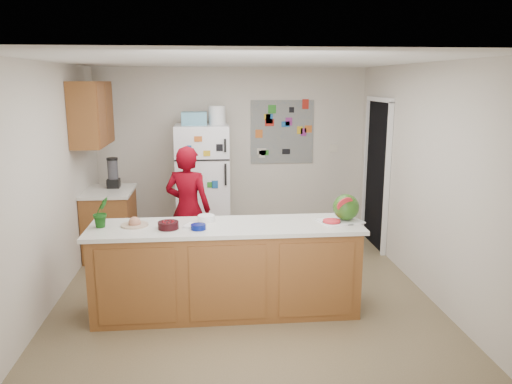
{
  "coord_description": "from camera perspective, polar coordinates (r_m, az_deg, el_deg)",
  "views": [
    {
      "loc": [
        -0.35,
        -5.22,
        2.31
      ],
      "look_at": [
        0.16,
        0.2,
        1.09
      ],
      "focal_mm": 35.0,
      "sensor_mm": 36.0,
      "label": 1
    }
  ],
  "objects": [
    {
      "name": "upper_cabinets",
      "position": [
        6.69,
        -18.28,
        8.5
      ],
      "size": [
        0.35,
        1.0,
        0.8
      ],
      "primitive_type": "cube",
      "color": "brown",
      "rests_on": "wall_left"
    },
    {
      "name": "watermelon",
      "position": [
        5.09,
        10.25,
        -1.72
      ],
      "size": [
        0.26,
        0.26,
        0.26
      ],
      "primitive_type": "sphere",
      "color": "#20550E",
      "rests_on": "cutting_board"
    },
    {
      "name": "keys",
      "position": [
        4.99,
        10.53,
        -3.67
      ],
      "size": [
        0.09,
        0.05,
        0.01
      ],
      "primitive_type": "cube",
      "rotation": [
        0.0,
        0.0,
        0.08
      ],
      "color": "slate",
      "rests_on": "peninsula_top"
    },
    {
      "name": "refrigerator",
      "position": [
        7.25,
        -6.07,
        0.94
      ],
      "size": [
        0.75,
        0.7,
        1.7
      ],
      "primitive_type": "cube",
      "color": "silver",
      "rests_on": "floor"
    },
    {
      "name": "floor",
      "position": [
        5.72,
        -1.46,
        -11.29
      ],
      "size": [
        4.0,
        4.5,
        0.02
      ],
      "primitive_type": "cube",
      "color": "brown",
      "rests_on": "ground"
    },
    {
      "name": "side_counter_top",
      "position": [
        6.85,
        -16.54,
        0.06
      ],
      "size": [
        0.64,
        0.84,
        0.04
      ],
      "primitive_type": "cube",
      "color": "silver",
      "rests_on": "side_counter_base"
    },
    {
      "name": "side_counter_base",
      "position": [
        6.96,
        -16.31,
        -3.55
      ],
      "size": [
        0.6,
        0.8,
        0.86
      ],
      "primitive_type": "cube",
      "color": "brown",
      "rests_on": "floor"
    },
    {
      "name": "fridge_top_bin",
      "position": [
        7.12,
        -7.06,
        8.35
      ],
      "size": [
        0.35,
        0.28,
        0.18
      ],
      "primitive_type": "cube",
      "color": "#5999B2",
      "rests_on": "refrigerator"
    },
    {
      "name": "ceiling",
      "position": [
        5.23,
        -1.62,
        14.83
      ],
      "size": [
        4.0,
        4.5,
        0.02
      ],
      "primitive_type": "cube",
      "color": "white",
      "rests_on": "wall_back"
    },
    {
      "name": "peninsula_base",
      "position": [
        5.08,
        -3.38,
        -8.99
      ],
      "size": [
        2.6,
        0.62,
        0.88
      ],
      "primitive_type": "cube",
      "color": "brown",
      "rests_on": "floor"
    },
    {
      "name": "peninsula_top",
      "position": [
        4.93,
        -3.45,
        -4.01
      ],
      "size": [
        2.68,
        0.7,
        0.04
      ],
      "primitive_type": "cube",
      "color": "silver",
      "rests_on": "peninsula_base"
    },
    {
      "name": "cutting_board",
      "position": [
        5.09,
        9.6,
        -3.3
      ],
      "size": [
        0.48,
        0.41,
        0.01
      ],
      "primitive_type": "cube",
      "rotation": [
        0.0,
        0.0,
        0.3
      ],
      "color": "white",
      "rests_on": "peninsula_top"
    },
    {
      "name": "cherry_bowl",
      "position": [
        4.85,
        -9.99,
        -3.76
      ],
      "size": [
        0.2,
        0.2,
        0.07
      ],
      "primitive_type": "cylinder",
      "rotation": [
        0.0,
        0.0,
        0.03
      ],
      "color": "black",
      "rests_on": "peninsula_top"
    },
    {
      "name": "watermelon_slice",
      "position": [
        5.02,
        8.63,
        -3.3
      ],
      "size": [
        0.17,
        0.17,
        0.02
      ],
      "primitive_type": "cylinder",
      "color": "red",
      "rests_on": "cutting_board"
    },
    {
      "name": "blender_appliance",
      "position": [
        6.94,
        -16.03,
        2.02
      ],
      "size": [
        0.14,
        0.14,
        0.38
      ],
      "primitive_type": "cylinder",
      "color": "black",
      "rests_on": "side_counter_top"
    },
    {
      "name": "doorway",
      "position": [
        7.18,
        13.69,
        1.92
      ],
      "size": [
        0.03,
        0.85,
        2.04
      ],
      "primitive_type": "cube",
      "color": "black",
      "rests_on": "ground"
    },
    {
      "name": "potted_plant",
      "position": [
        5.04,
        -17.28,
        -2.21
      ],
      "size": [
        0.21,
        0.21,
        0.3
      ],
      "primitive_type": "imported",
      "rotation": [
        0.0,
        0.0,
        0.81
      ],
      "color": "#0A3D10",
      "rests_on": "peninsula_top"
    },
    {
      "name": "wall_left",
      "position": [
        5.58,
        -22.61,
        0.71
      ],
      "size": [
        0.02,
        4.5,
        2.5
      ],
      "primitive_type": "cube",
      "color": "beige",
      "rests_on": "ground"
    },
    {
      "name": "wall_back",
      "position": [
        7.56,
        -2.69,
        4.56
      ],
      "size": [
        4.0,
        0.02,
        2.5
      ],
      "primitive_type": "cube",
      "color": "beige",
      "rests_on": "ground"
    },
    {
      "name": "person",
      "position": [
        6.15,
        -7.77,
        -1.93
      ],
      "size": [
        0.65,
        0.52,
        1.55
      ],
      "primitive_type": "imported",
      "rotation": [
        0.0,
        0.0,
        2.84
      ],
      "color": "#66020D",
      "rests_on": "floor"
    },
    {
      "name": "cobalt_bowl",
      "position": [
        4.79,
        -6.61,
        -3.98
      ],
      "size": [
        0.16,
        0.16,
        0.05
      ],
      "primitive_type": "cylinder",
      "rotation": [
        0.0,
        0.0,
        0.15
      ],
      "color": "#030E5B",
      "rests_on": "peninsula_top"
    },
    {
      "name": "paper_towel",
      "position": [
        4.88,
        -7.01,
        -3.86
      ],
      "size": [
        0.24,
        0.23,
        0.02
      ],
      "primitive_type": "cube",
      "rotation": [
        0.0,
        0.0,
        -0.43
      ],
      "color": "white",
      "rests_on": "peninsula_top"
    },
    {
      "name": "white_bowl",
      "position": [
        5.06,
        -5.71,
        -3.0
      ],
      "size": [
        0.22,
        0.22,
        0.06
      ],
      "primitive_type": "cylinder",
      "rotation": [
        0.0,
        0.0,
        -0.38
      ],
      "color": "silver",
      "rests_on": "peninsula_top"
    },
    {
      "name": "photo_collage",
      "position": [
        7.57,
        3.01,
        6.85
      ],
      "size": [
        0.95,
        0.01,
        0.95
      ],
      "primitive_type": "cube",
      "color": "slate",
      "rests_on": "wall_back"
    },
    {
      "name": "wall_right",
      "position": [
        5.82,
        18.62,
        1.48
      ],
      "size": [
        0.02,
        4.5,
        2.5
      ],
      "primitive_type": "cube",
      "color": "beige",
      "rests_on": "ground"
    },
    {
      "name": "plate",
      "position": [
        5.03,
        -13.69,
        -3.68
      ],
      "size": [
        0.32,
        0.32,
        0.02
      ],
      "primitive_type": "cylinder",
      "rotation": [
        0.0,
        0.0,
        -0.24
      ],
      "color": "#B4A68D",
      "rests_on": "peninsula_top"
    }
  ]
}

